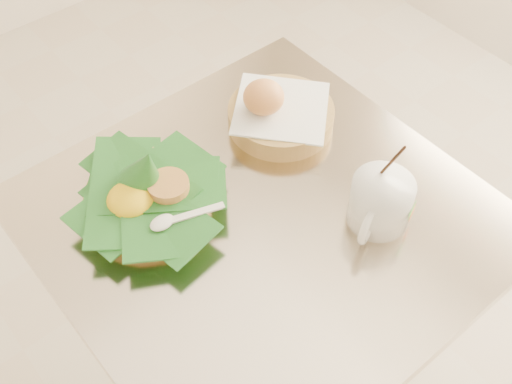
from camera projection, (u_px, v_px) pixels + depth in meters
cafe_table at (263, 285)px, 1.25m from camera, size 0.70×0.70×0.75m
rice_basket at (147, 192)px, 1.07m from camera, size 0.26×0.26×0.13m
bread_basket at (278, 113)px, 1.20m from camera, size 0.24×0.24×0.10m
coffee_mug at (380, 202)px, 1.04m from camera, size 0.14×0.11×0.18m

